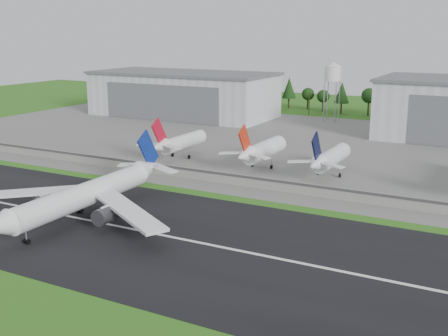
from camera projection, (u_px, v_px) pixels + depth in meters
The scene contains 14 objects.
ground at pixel (91, 241), 122.22m from camera, with size 600.00×600.00×0.00m, color #266016.
runway at pixel (120, 227), 130.77m from camera, with size 320.00×60.00×0.10m, color black.
runway_centerline at pixel (120, 227), 130.76m from camera, with size 220.00×1.00×0.02m, color white.
apron at pixel (293, 144), 224.94m from camera, with size 320.00×150.00×0.10m, color slate.
blast_fence at pixel (214, 176), 168.86m from camera, with size 240.00×0.61×3.50m.
hangar_west at pixel (183, 94), 297.24m from camera, with size 97.00×44.00×23.20m.
water_tower at pixel (333, 72), 276.99m from camera, with size 8.40×8.40×29.40m.
utility_poles at pixel (349, 118), 293.44m from camera, with size 230.00×3.00×12.00m, color black, non-canonical shape.
treeline at pixel (356, 114), 306.28m from camera, with size 320.00×16.00×22.00m, color black, non-canonical shape.
main_airliner at pixel (83, 201), 134.10m from camera, with size 57.28×59.09×18.17m.
ground_vehicle at pixel (19, 217), 135.04m from camera, with size 2.26×4.90×1.36m, color #B7C717.
parked_jet_red_a at pixel (178, 143), 198.42m from camera, with size 7.36×31.29×16.40m.
parked_jet_red_b at pixel (260, 151), 183.82m from camera, with size 7.36×31.29×16.65m.
parked_jet_navy at pixel (328, 159), 173.26m from camera, with size 7.36×31.29×16.46m.
Camera 1 is at (79.70, -87.60, 44.77)m, focal length 45.00 mm.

